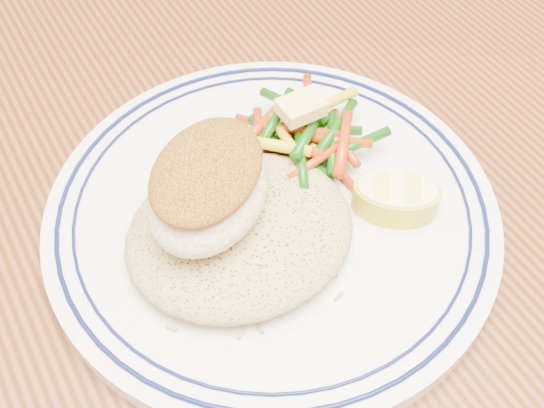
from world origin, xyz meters
The scene contains 7 objects.
dining_table centered at (0.00, 0.00, 0.65)m, with size 1.50×0.90×0.75m.
plate centered at (0.05, 0.01, 0.76)m, with size 0.30×0.30×0.02m.
rice_pilaf centered at (0.02, -0.01, 0.78)m, with size 0.15×0.13×0.03m, color #A78C53.
fish_fillet centered at (0.00, 0.01, 0.81)m, with size 0.12×0.11×0.05m.
vegetable_pile centered at (0.09, 0.04, 0.78)m, with size 0.11×0.10×0.03m.
butter_pat centered at (0.09, 0.05, 0.80)m, with size 0.03×0.02×0.01m, color #F2D476.
lemon_wedge centered at (0.12, -0.03, 0.78)m, with size 0.07×0.07×0.02m.
Camera 1 is at (-0.09, -0.23, 1.12)m, focal length 45.00 mm.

